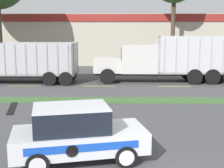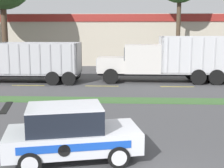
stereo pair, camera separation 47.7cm
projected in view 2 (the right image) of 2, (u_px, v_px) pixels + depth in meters
grass_verge at (139, 100)px, 17.74m from camera, size 120.00×1.37×0.06m
centre_line_3 at (28, 85)px, 22.73m from camera, size 2.40×0.14×0.01m
centre_line_4 at (102, 86)px, 22.47m from camera, size 2.40×0.14×0.01m
centre_line_5 at (177, 87)px, 22.22m from camera, size 2.40×0.14×0.01m
dump_truck_lead at (159, 62)px, 23.97m from camera, size 10.81×2.56×3.53m
rally_car at (70, 132)px, 9.59m from camera, size 4.36×2.65×1.76m
store_building_backdrop at (135, 39)px, 40.19m from camera, size 40.65×12.10×5.76m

